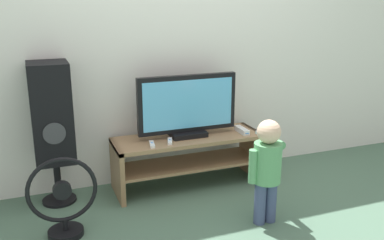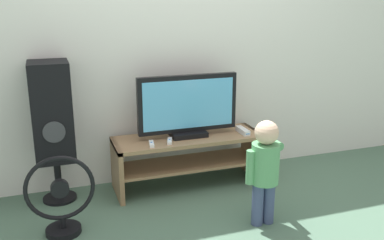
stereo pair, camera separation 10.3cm
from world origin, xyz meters
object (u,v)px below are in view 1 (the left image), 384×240
(television, at_px, (187,107))
(speaker_tower, at_px, (52,115))
(game_console, at_px, (242,130))
(child, at_px, (267,163))
(remote_primary, at_px, (152,144))
(remote_secondary, at_px, (170,141))
(floor_fan, at_px, (63,201))

(television, distance_m, speaker_tower, 1.03)
(game_console, bearing_deg, speaker_tower, 174.67)
(game_console, xyz_separation_m, child, (-0.17, -0.69, -0.01))
(remote_primary, xyz_separation_m, remote_secondary, (0.15, 0.02, 0.00))
(speaker_tower, height_order, floor_fan, speaker_tower)
(remote_secondary, bearing_deg, remote_primary, -171.59)
(remote_secondary, bearing_deg, floor_fan, -156.78)
(remote_primary, bearing_deg, game_console, 3.46)
(remote_primary, bearing_deg, speaker_tower, 165.01)
(remote_primary, relative_size, speaker_tower, 0.13)
(television, height_order, speaker_tower, speaker_tower)
(television, bearing_deg, remote_secondary, -149.98)
(speaker_tower, bearing_deg, child, -32.50)
(remote_primary, distance_m, child, 0.89)
(remote_primary, bearing_deg, child, -46.53)
(game_console, bearing_deg, remote_primary, -176.54)
(television, bearing_deg, floor_fan, -155.49)
(child, relative_size, speaker_tower, 0.69)
(television, distance_m, remote_primary, 0.43)
(speaker_tower, bearing_deg, remote_primary, -14.99)
(child, bearing_deg, floor_fan, 166.76)
(floor_fan, bearing_deg, television, 24.51)
(remote_primary, relative_size, floor_fan, 0.25)
(television, xyz_separation_m, child, (0.28, -0.77, -0.23))
(television, bearing_deg, speaker_tower, 176.88)
(floor_fan, bearing_deg, child, -13.24)
(game_console, height_order, remote_secondary, game_console)
(television, xyz_separation_m, remote_secondary, (-0.19, -0.11, -0.23))
(television, relative_size, remote_primary, 6.06)
(remote_secondary, xyz_separation_m, speaker_tower, (-0.84, 0.16, 0.25))
(television, xyz_separation_m, speaker_tower, (-1.02, 0.06, 0.02))
(child, relative_size, floor_fan, 1.36)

